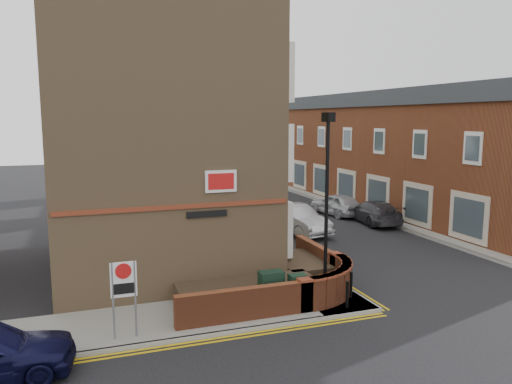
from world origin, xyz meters
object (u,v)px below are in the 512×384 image
Objects in this scene: utility_cabinet_large at (271,289)px; zone_sign at (124,286)px; lamppost at (326,207)px; silver_car_near at (296,219)px.

utility_cabinet_large is 0.55× the size of zone_sign.
lamppost is 3.24m from utility_cabinet_large.
zone_sign is (-4.70, -0.80, 0.92)m from utility_cabinet_large.
zone_sign is at bearing -173.93° from lamppost.
lamppost is 5.25× the size of utility_cabinet_large.
lamppost reaches higher than utility_cabinet_large.
lamppost is at bearing 6.07° from zone_sign.
silver_car_near is at bearing 46.96° from zone_sign.
silver_car_near is (10.00, 10.71, -0.87)m from zone_sign.
lamppost is 1.34× the size of silver_car_near.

